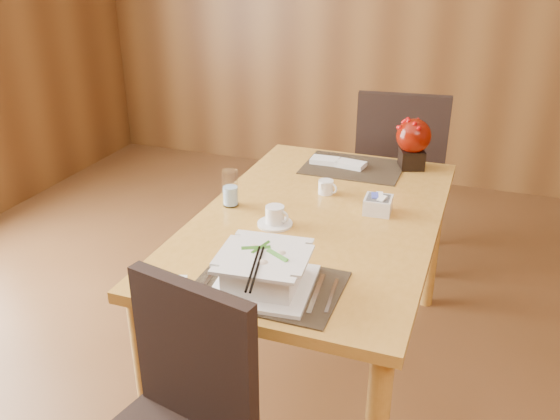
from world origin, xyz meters
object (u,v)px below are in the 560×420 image
(sugar_caddy, at_px, (378,205))
(far_chair, at_px, (399,170))
(coffee_cup, at_px, (275,217))
(berry_decor, at_px, (413,141))
(water_glass, at_px, (230,188))
(bread_plate, at_px, (162,287))
(soup_setting, at_px, (264,271))
(dining_table, at_px, (318,237))
(creamer_jug, at_px, (326,187))

(sugar_caddy, distance_m, far_chair, 0.96)
(coffee_cup, height_order, berry_decor, berry_decor)
(water_glass, bearing_deg, bread_plate, -84.95)
(soup_setting, height_order, bread_plate, soup_setting)
(dining_table, bearing_deg, berry_decor, 68.43)
(dining_table, distance_m, bread_plate, 0.74)
(bread_plate, bearing_deg, dining_table, 65.51)
(coffee_cup, relative_size, water_glass, 0.89)
(creamer_jug, bearing_deg, bread_plate, -87.67)
(water_glass, bearing_deg, berry_decor, 47.65)
(berry_decor, bearing_deg, coffee_cup, -116.34)
(soup_setting, bearing_deg, water_glass, 118.27)
(bread_plate, xyz_separation_m, far_chair, (0.45, 1.71, -0.17))
(coffee_cup, height_order, water_glass, water_glass)
(water_glass, height_order, berry_decor, berry_decor)
(berry_decor, bearing_deg, creamer_jug, -124.12)
(soup_setting, distance_m, water_glass, 0.63)
(dining_table, height_order, water_glass, water_glass)
(water_glass, relative_size, bread_plate, 1.12)
(water_glass, bearing_deg, coffee_cup, -24.66)
(dining_table, bearing_deg, sugar_caddy, 26.60)
(soup_setting, height_order, creamer_jug, soup_setting)
(soup_setting, distance_m, far_chair, 1.62)
(creamer_jug, height_order, berry_decor, berry_decor)
(dining_table, bearing_deg, bread_plate, -114.49)
(sugar_caddy, bearing_deg, berry_decor, 85.09)
(water_glass, xyz_separation_m, far_chair, (0.51, 1.07, -0.25))
(soup_setting, height_order, coffee_cup, soup_setting)
(coffee_cup, height_order, creamer_jug, coffee_cup)
(water_glass, height_order, creamer_jug, water_glass)
(coffee_cup, xyz_separation_m, water_glass, (-0.23, 0.11, 0.04))
(creamer_jug, bearing_deg, coffee_cup, -86.04)
(coffee_cup, xyz_separation_m, berry_decor, (0.39, 0.78, 0.10))
(soup_setting, distance_m, creamer_jug, 0.78)
(creamer_jug, distance_m, sugar_caddy, 0.27)
(coffee_cup, height_order, far_chair, far_chair)
(dining_table, xyz_separation_m, creamer_jug, (-0.04, 0.21, 0.13))
(soup_setting, bearing_deg, sugar_caddy, 66.46)
(soup_setting, height_order, berry_decor, berry_decor)
(far_chair, bearing_deg, water_glass, 58.11)
(soup_setting, xyz_separation_m, berry_decor, (0.26, 1.20, 0.07))
(water_glass, distance_m, sugar_caddy, 0.59)
(soup_setting, distance_m, bread_plate, 0.32)
(creamer_jug, relative_size, berry_decor, 0.34)
(coffee_cup, distance_m, creamer_jug, 0.37)
(creamer_jug, relative_size, bread_plate, 0.61)
(soup_setting, bearing_deg, coffee_cup, 100.78)
(dining_table, xyz_separation_m, bread_plate, (-0.31, -0.67, 0.10))
(sugar_caddy, height_order, berry_decor, berry_decor)
(dining_table, height_order, bread_plate, bread_plate)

